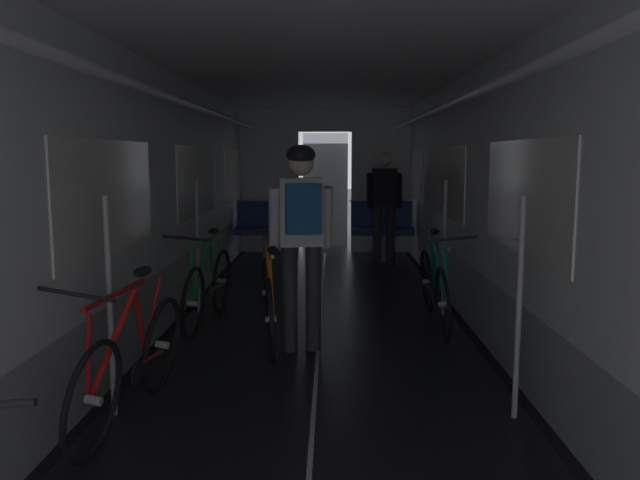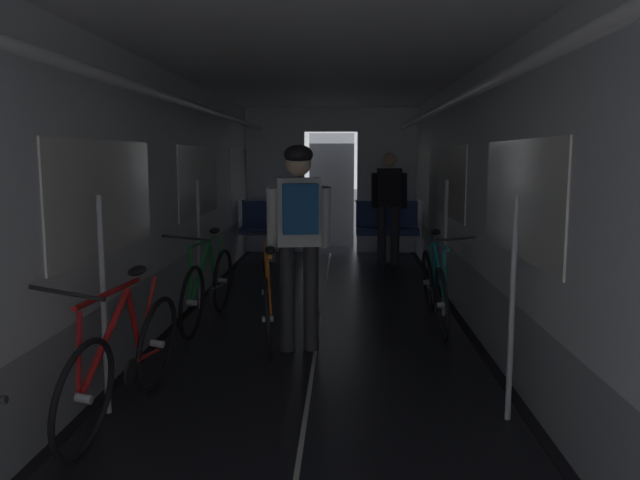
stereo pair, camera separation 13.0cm
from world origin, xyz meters
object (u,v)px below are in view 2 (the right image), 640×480
at_px(bicycle_teal, 435,287).
at_px(person_standing_near_bench, 389,201).
at_px(bicycle_orange_in_aisle, 267,299).
at_px(bicycle_red, 125,360).
at_px(bench_seat_far_left, 272,225).
at_px(bicycle_green, 208,286).
at_px(bench_seat_far_right, 387,225).
at_px(person_cyclist_aisle, 299,225).

xyz_separation_m(bicycle_teal, person_standing_near_bench, (-0.22, 3.41, 0.59)).
bearing_deg(person_standing_near_bench, bicycle_orange_in_aisle, -108.60).
xyz_separation_m(bicycle_teal, bicycle_orange_in_aisle, (-1.56, -0.57, 0.00)).
distance_m(bicycle_teal, bicycle_red, 3.19).
xyz_separation_m(bench_seat_far_left, bicycle_green, (-0.18, -3.80, -0.18)).
relative_size(bench_seat_far_right, bicycle_orange_in_aisle, 0.58).
bearing_deg(bicycle_teal, bicycle_orange_in_aisle, -159.86).
relative_size(bench_seat_far_left, bench_seat_far_right, 1.00).
height_order(bicycle_green, person_standing_near_bench, person_standing_near_bench).
distance_m(bicycle_green, bicycle_orange_in_aisle, 0.86).
relative_size(bicycle_red, person_cyclist_aisle, 0.98).
bearing_deg(bicycle_teal, person_standing_near_bench, 93.63).
height_order(bicycle_teal, person_standing_near_bench, person_standing_near_bench).
bearing_deg(bench_seat_far_left, person_cyclist_aisle, -80.59).
distance_m(bicycle_red, person_cyclist_aisle, 1.87).
bearing_deg(bicycle_orange_in_aisle, bicycle_teal, 20.14).
bearing_deg(person_cyclist_aisle, bicycle_green, 139.01).
distance_m(bench_seat_far_right, person_cyclist_aisle, 4.77).
bearing_deg(bicycle_red, bicycle_teal, 45.31).
height_order(bicycle_teal, bicycle_red, bicycle_red).
xyz_separation_m(bicycle_red, person_standing_near_bench, (2.02, 5.68, 0.59)).
bearing_deg(bicycle_orange_in_aisle, bicycle_red, -111.98).
relative_size(bench_seat_far_right, person_cyclist_aisle, 0.57).
xyz_separation_m(bench_seat_far_right, person_standing_near_bench, (0.00, -0.38, 0.41)).
bearing_deg(person_standing_near_bench, bench_seat_far_right, 90.41).
distance_m(bicycle_green, person_cyclist_aisle, 1.44).
distance_m(person_cyclist_aisle, person_standing_near_bench, 4.37).
xyz_separation_m(bicycle_green, person_cyclist_aisle, (0.95, -0.83, 0.69)).
bearing_deg(bench_seat_far_left, person_standing_near_bench, -11.79).
bearing_deg(bicycle_teal, bicycle_red, -134.69).
distance_m(bicycle_teal, bicycle_orange_in_aisle, 1.66).
height_order(bench_seat_far_right, bicycle_teal, bench_seat_far_right).
height_order(person_cyclist_aisle, bicycle_orange_in_aisle, person_cyclist_aisle).
xyz_separation_m(bench_seat_far_left, bicycle_teal, (2.02, -3.79, -0.19)).
height_order(bicycle_green, bicycle_red, bicycle_red).
bearing_deg(bicycle_red, bicycle_orange_in_aisle, 68.02).
distance_m(bench_seat_far_right, bicycle_red, 6.38).
height_order(bench_seat_far_right, bicycle_green, bench_seat_far_right).
relative_size(bench_seat_far_left, person_cyclist_aisle, 0.57).
bearing_deg(bicycle_teal, bicycle_green, -179.70).
relative_size(bench_seat_far_left, person_standing_near_bench, 0.58).
relative_size(bicycle_green, bicycle_orange_in_aisle, 1.00).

